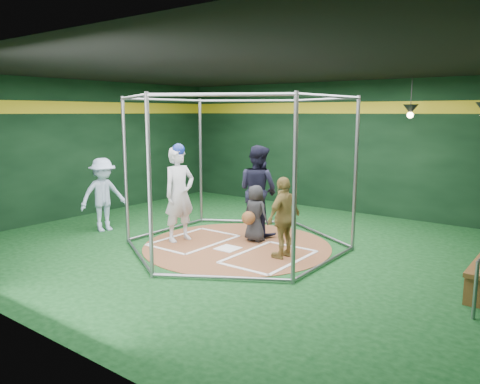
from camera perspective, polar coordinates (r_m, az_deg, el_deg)
The scene contains 12 objects.
room_shell at distance 9.24m, azimuth -0.34°, elevation 3.92°, with size 10.10×9.10×3.53m.
clay_disc at distance 9.57m, azimuth -0.36°, elevation -6.55°, with size 3.80×3.80×0.01m, color brown.
home_plate at distance 9.34m, azimuth -1.49°, elevation -6.89°, with size 0.43×0.43×0.01m, color white.
batter_box_left at distance 9.97m, azimuth -5.61°, elevation -5.86°, with size 1.17×1.77×0.01m.
batter_box_right at distance 8.85m, azimuth 3.58°, elevation -7.87°, with size 1.17×1.77×0.01m.
batting_cage at distance 9.27m, azimuth -0.37°, elevation 2.36°, with size 4.05×4.67×3.00m.
pendant_lamp_near at distance 11.41m, azimuth 20.07°, elevation 9.41°, with size 0.34×0.34×0.90m.
batter_figure at distance 9.81m, azimuth -7.41°, elevation -0.14°, with size 0.59×0.79×2.04m.
visitor_leopard at distance 8.67m, azimuth 5.38°, elevation -3.11°, with size 0.89×0.37×1.52m, color tan.
catcher_figure at distance 9.75m, azimuth 1.83°, elevation -2.65°, with size 0.60×0.59×1.19m.
umpire at distance 10.23m, azimuth 2.21°, elevation 0.21°, with size 0.96×0.75×1.97m, color black.
bystander_blue at distance 11.05m, azimuth -16.34°, elevation -0.32°, with size 1.08×0.62×1.67m, color #A6BCDC.
Camera 1 is at (5.58, -7.30, 2.69)m, focal length 35.00 mm.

